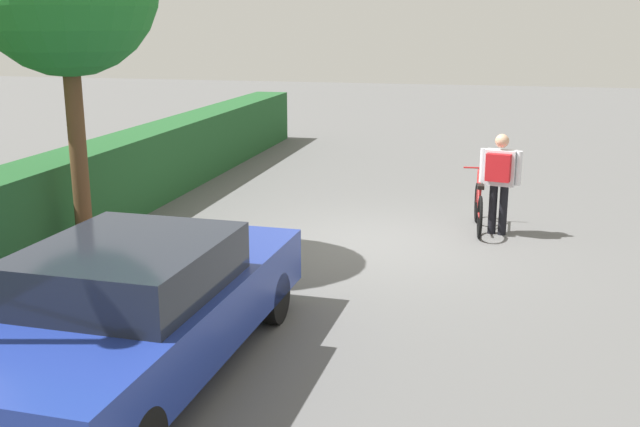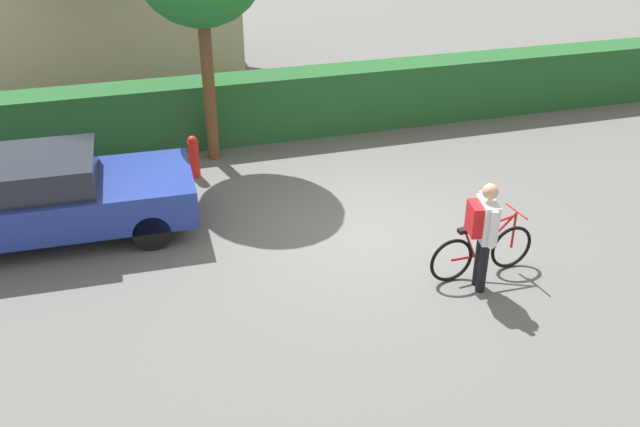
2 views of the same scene
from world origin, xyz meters
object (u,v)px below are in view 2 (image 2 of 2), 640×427
bicycle (482,251)px  person_rider (483,227)px  parked_car_near (42,197)px  fire_hydrant (194,156)px

bicycle → person_rider: size_ratio=1.04×
bicycle → person_rider: (-0.22, -0.30, 0.60)m
bicycle → parked_car_near: bearing=153.8°
parked_car_near → bicycle: size_ratio=2.76×
person_rider → fire_hydrant: bearing=124.1°
person_rider → fire_hydrant: person_rider is taller
parked_car_near → bicycle: bearing=-26.2°
fire_hydrant → parked_car_near: bearing=-148.0°
person_rider → fire_hydrant: size_ratio=1.99×
bicycle → person_rider: bearing=-126.3°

